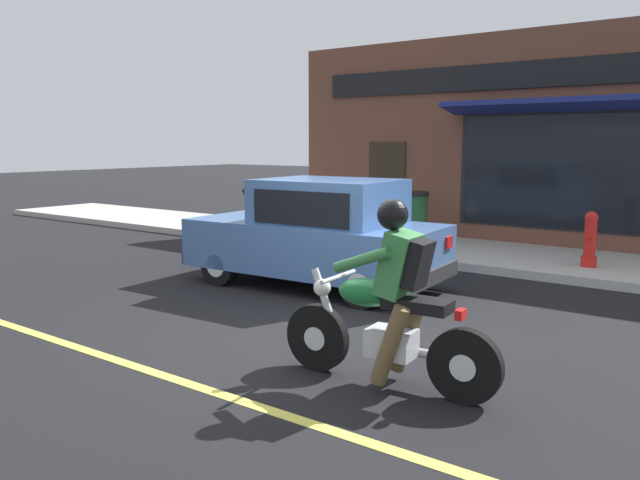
% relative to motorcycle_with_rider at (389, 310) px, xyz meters
% --- Properties ---
extents(ground_plane, '(80.00, 80.00, 0.00)m').
position_rel_motorcycle_with_rider_xyz_m(ground_plane, '(0.81, 1.39, -0.68)').
color(ground_plane, black).
extents(sidewalk_curb, '(2.60, 22.00, 0.14)m').
position_rel_motorcycle_with_rider_xyz_m(sidewalk_curb, '(6.24, 4.39, -0.61)').
color(sidewalk_curb, '#ADAAA3').
rests_on(sidewalk_curb, ground).
extents(lane_stripe, '(0.12, 19.80, 0.01)m').
position_rel_motorcycle_with_rider_xyz_m(lane_stripe, '(-0.99, 4.39, -0.67)').
color(lane_stripe, '#D1C64C').
rests_on(lane_stripe, ground).
extents(storefront_building, '(1.25, 9.66, 4.20)m').
position_rel_motorcycle_with_rider_xyz_m(storefront_building, '(7.77, 1.66, 1.43)').
color(storefront_building, brown).
rests_on(storefront_building, ground).
extents(motorcycle_with_rider, '(0.58, 2.02, 1.62)m').
position_rel_motorcycle_with_rider_xyz_m(motorcycle_with_rider, '(0.00, 0.00, 0.00)').
color(motorcycle_with_rider, black).
rests_on(motorcycle_with_rider, ground).
extents(car_hatchback, '(1.83, 3.86, 1.57)m').
position_rel_motorcycle_with_rider_xyz_m(car_hatchback, '(2.70, 2.72, 0.09)').
color(car_hatchback, black).
rests_on(car_hatchback, ground).
extents(fire_hydrant, '(0.36, 0.24, 0.88)m').
position_rel_motorcycle_with_rider_xyz_m(fire_hydrant, '(5.84, -0.29, -0.11)').
color(fire_hydrant, red).
rests_on(fire_hydrant, sidewalk_curb).
extents(trash_bin, '(0.56, 0.56, 0.98)m').
position_rel_motorcycle_with_rider_xyz_m(trash_bin, '(6.63, 3.21, -0.04)').
color(trash_bin, '#23512D').
rests_on(trash_bin, sidewalk_curb).
extents(traffic_cone, '(0.36, 0.36, 0.60)m').
position_rel_motorcycle_with_rider_xyz_m(traffic_cone, '(6.85, 5.81, -0.25)').
color(traffic_cone, black).
rests_on(traffic_cone, sidewalk_curb).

